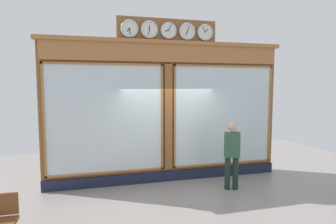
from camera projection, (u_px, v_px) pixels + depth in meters
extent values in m
cube|color=brown|center=(167.00, 114.00, 7.73)|extent=(6.40, 0.30, 3.66)
cube|color=#191E33|center=(168.00, 176.00, 7.73)|extent=(6.40, 0.08, 0.28)
cube|color=#A56936|center=(168.00, 53.00, 7.40)|extent=(6.27, 0.08, 0.46)
cube|color=#A56936|center=(168.00, 42.00, 7.39)|extent=(6.53, 0.20, 0.10)
cube|color=silver|center=(224.00, 115.00, 8.00)|extent=(2.85, 0.02, 2.70)
cube|color=#A56936|center=(225.00, 66.00, 7.85)|extent=(2.95, 0.04, 0.05)
cube|color=#A56936|center=(223.00, 163.00, 8.11)|extent=(2.95, 0.04, 0.05)
cube|color=#A56936|center=(269.00, 114.00, 8.35)|extent=(0.05, 0.04, 2.80)
cube|color=#A56936|center=(175.00, 117.00, 7.61)|extent=(0.05, 0.04, 2.80)
cube|color=silver|center=(106.00, 119.00, 7.17)|extent=(2.85, 0.02, 2.70)
cube|color=#A56936|center=(105.00, 64.00, 7.02)|extent=(2.95, 0.04, 0.05)
cube|color=#A56936|center=(107.00, 172.00, 7.28)|extent=(2.95, 0.04, 0.05)
cube|color=#A56936|center=(44.00, 121.00, 6.77)|extent=(0.05, 0.04, 2.80)
cube|color=#A56936|center=(162.00, 117.00, 7.52)|extent=(0.05, 0.04, 2.80)
cube|color=brown|center=(168.00, 117.00, 7.57)|extent=(0.20, 0.10, 2.80)
cube|color=brown|center=(168.00, 31.00, 7.40)|extent=(2.64, 0.06, 0.63)
cylinder|color=silver|center=(205.00, 32.00, 7.59)|extent=(0.36, 0.02, 0.36)
torus|color=silver|center=(205.00, 32.00, 7.58)|extent=(0.44, 0.05, 0.44)
cube|color=black|center=(206.00, 31.00, 7.58)|extent=(0.07, 0.01, 0.09)
cube|color=black|center=(204.00, 30.00, 7.56)|extent=(0.08, 0.01, 0.14)
sphere|color=black|center=(205.00, 32.00, 7.57)|extent=(0.02, 0.02, 0.02)
cylinder|color=silver|center=(187.00, 31.00, 7.46)|extent=(0.36, 0.02, 0.36)
torus|color=silver|center=(187.00, 31.00, 7.45)|extent=(0.45, 0.06, 0.45)
cube|color=black|center=(187.00, 33.00, 7.44)|extent=(0.05, 0.01, 0.10)
cube|color=black|center=(188.00, 29.00, 7.44)|extent=(0.07, 0.01, 0.14)
sphere|color=black|center=(187.00, 31.00, 7.44)|extent=(0.02, 0.02, 0.02)
cylinder|color=silver|center=(169.00, 30.00, 7.33)|extent=(0.36, 0.02, 0.36)
torus|color=silver|center=(169.00, 30.00, 7.32)|extent=(0.43, 0.04, 0.43)
cube|color=black|center=(167.00, 31.00, 7.30)|extent=(0.10, 0.01, 0.04)
cube|color=black|center=(170.00, 28.00, 7.31)|extent=(0.07, 0.01, 0.14)
sphere|color=black|center=(169.00, 30.00, 7.31)|extent=(0.02, 0.02, 0.02)
cylinder|color=silver|center=(149.00, 29.00, 7.20)|extent=(0.36, 0.02, 0.36)
torus|color=silver|center=(149.00, 29.00, 7.19)|extent=(0.45, 0.06, 0.45)
cube|color=black|center=(150.00, 27.00, 7.18)|extent=(0.02, 0.01, 0.10)
cube|color=black|center=(149.00, 32.00, 7.19)|extent=(0.05, 0.01, 0.15)
sphere|color=black|center=(150.00, 29.00, 7.18)|extent=(0.02, 0.02, 0.02)
cylinder|color=silver|center=(129.00, 28.00, 7.07)|extent=(0.36, 0.02, 0.36)
torus|color=silver|center=(129.00, 28.00, 7.06)|extent=(0.44, 0.06, 0.44)
cube|color=black|center=(128.00, 30.00, 7.05)|extent=(0.07, 0.01, 0.09)
cube|color=black|center=(130.00, 31.00, 7.06)|extent=(0.04, 0.01, 0.15)
sphere|color=black|center=(130.00, 28.00, 7.05)|extent=(0.02, 0.02, 0.02)
cylinder|color=#1C2F21|center=(227.00, 173.00, 7.11)|extent=(0.14, 0.14, 0.82)
cylinder|color=#1C2F21|center=(235.00, 173.00, 7.10)|extent=(0.14, 0.14, 0.82)
cube|color=#33563D|center=(232.00, 145.00, 7.04)|extent=(0.41, 0.32, 0.62)
sphere|color=tan|center=(232.00, 127.00, 6.99)|extent=(0.22, 0.22, 0.22)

